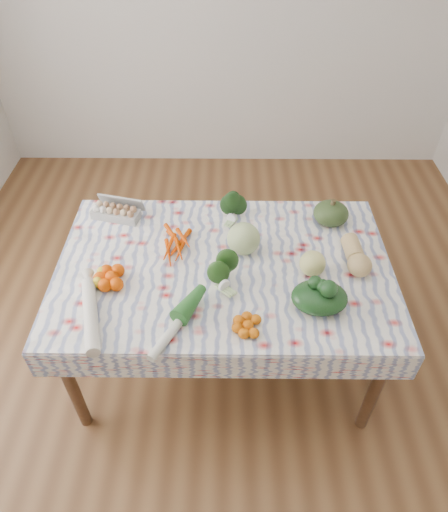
# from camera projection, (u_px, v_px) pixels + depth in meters

# --- Properties ---
(ground) EXTENTS (4.50, 4.50, 0.00)m
(ground) POSITION_uv_depth(u_px,v_px,m) (224.00, 354.00, 2.78)
(ground) COLOR brown
(ground) RESTS_ON ground
(dining_table) EXTENTS (1.60, 1.00, 0.75)m
(dining_table) POSITION_uv_depth(u_px,v_px,m) (224.00, 276.00, 2.32)
(dining_table) COLOR brown
(dining_table) RESTS_ON ground
(tablecloth) EXTENTS (1.66, 1.06, 0.01)m
(tablecloth) POSITION_uv_depth(u_px,v_px,m) (224.00, 265.00, 2.26)
(tablecloth) COLOR white
(tablecloth) RESTS_ON dining_table
(egg_carton) EXTENTS (0.28, 0.16, 0.07)m
(egg_carton) POSITION_uv_depth(u_px,v_px,m) (116.00, 213.00, 2.51)
(egg_carton) COLOR #A3A39E
(egg_carton) RESTS_ON tablecloth
(carrot_bunch) EXTENTS (0.22, 0.21, 0.04)m
(carrot_bunch) POSITION_uv_depth(u_px,v_px,m) (181.00, 245.00, 2.34)
(carrot_bunch) COLOR #D34000
(carrot_bunch) RESTS_ON tablecloth
(kale_bunch) EXTENTS (0.19, 0.18, 0.13)m
(kale_bunch) POSITION_uv_depth(u_px,v_px,m) (235.00, 210.00, 2.48)
(kale_bunch) COLOR #163411
(kale_bunch) RESTS_ON tablecloth
(kabocha_squash) EXTENTS (0.23, 0.23, 0.12)m
(kabocha_squash) POSITION_uv_depth(u_px,v_px,m) (331.00, 213.00, 2.46)
(kabocha_squash) COLOR #344A21
(kabocha_squash) RESTS_ON tablecloth
(cabbage) EXTENTS (0.20, 0.20, 0.17)m
(cabbage) POSITION_uv_depth(u_px,v_px,m) (244.00, 239.00, 2.28)
(cabbage) COLOR #A2B975
(cabbage) RESTS_ON tablecloth
(butternut_squash) EXTENTS (0.13, 0.26, 0.12)m
(butternut_squash) POSITION_uv_depth(u_px,v_px,m) (356.00, 255.00, 2.23)
(butternut_squash) COLOR tan
(butternut_squash) RESTS_ON tablecloth
(orange_cluster) EXTENTS (0.23, 0.23, 0.07)m
(orange_cluster) POSITION_uv_depth(u_px,v_px,m) (111.00, 277.00, 2.15)
(orange_cluster) COLOR #E54901
(orange_cluster) RESTS_ON tablecloth
(broccoli) EXTENTS (0.21, 0.21, 0.11)m
(broccoli) POSITION_uv_depth(u_px,v_px,m) (217.00, 277.00, 2.12)
(broccoli) COLOR #234F18
(broccoli) RESTS_ON tablecloth
(mandarin_cluster) EXTENTS (0.19, 0.19, 0.05)m
(mandarin_cluster) POSITION_uv_depth(u_px,v_px,m) (248.00, 325.00, 1.96)
(mandarin_cluster) COLOR #D76309
(mandarin_cluster) RESTS_ON tablecloth
(grapefruit) EXTENTS (0.16, 0.16, 0.13)m
(grapefruit) POSITION_uv_depth(u_px,v_px,m) (313.00, 263.00, 2.18)
(grapefruit) COLOR #CFCD71
(grapefruit) RESTS_ON tablecloth
(spinach_bag) EXTENTS (0.31, 0.28, 0.11)m
(spinach_bag) POSITION_uv_depth(u_px,v_px,m) (319.00, 297.00, 2.03)
(spinach_bag) COLOR black
(spinach_bag) RESTS_ON tablecloth
(daikon) EXTENTS (0.17, 0.43, 0.06)m
(daikon) POSITION_uv_depth(u_px,v_px,m) (91.00, 315.00, 1.99)
(daikon) COLOR silver
(daikon) RESTS_ON tablecloth
(leek) EXTENTS (0.23, 0.38, 0.04)m
(leek) POSITION_uv_depth(u_px,v_px,m) (177.00, 324.00, 1.96)
(leek) COLOR silver
(leek) RESTS_ON tablecloth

